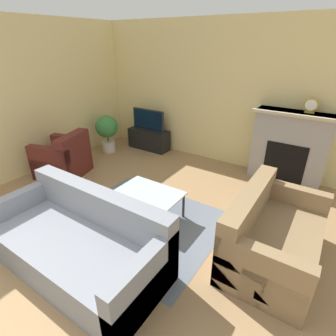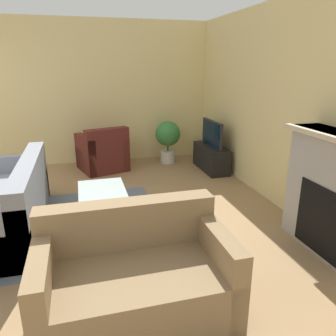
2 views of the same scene
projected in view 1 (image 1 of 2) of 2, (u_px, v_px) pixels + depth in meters
The scene contains 12 objects.
wall_back at pixel (214, 94), 5.13m from camera, with size 8.09×0.06×2.70m.
wall_left at pixel (26, 100), 4.66m from camera, with size 0.06×7.60×2.70m.
area_rug at pixel (143, 222), 3.69m from camera, with size 2.11×1.77×0.00m.
fireplace at pixel (289, 146), 4.51m from camera, with size 1.33×0.38×1.27m.
tv_stand at pixel (149, 139), 6.10m from camera, with size 0.97×0.36×0.46m.
tv at pixel (148, 120), 5.90m from camera, with size 0.82×0.06×0.47m.
couch_sectional at pixel (80, 244), 2.89m from camera, with size 2.05×0.96×0.82m.
couch_loveseat at pixel (271, 237), 2.97m from camera, with size 0.88×1.47×0.82m.
armchair_by_window at pixel (64, 160), 4.88m from camera, with size 0.98×0.96×0.82m.
coffee_table at pixel (150, 195), 3.66m from camera, with size 0.91×0.57×0.41m.
potted_plant at pixel (107, 130), 5.82m from camera, with size 0.49×0.49×0.83m.
mantel_clock at pixel (311, 105), 4.10m from camera, with size 0.20×0.07×0.23m.
Camera 1 is at (2.15, -0.23, 2.31)m, focal length 28.00 mm.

